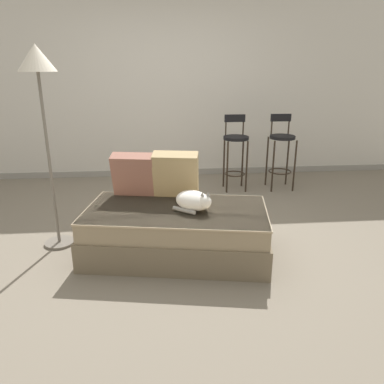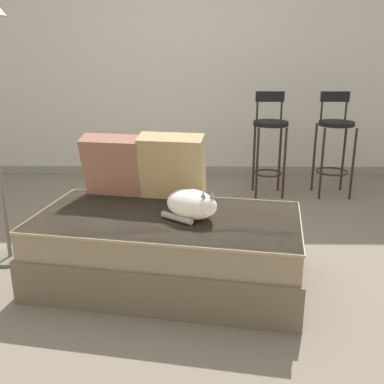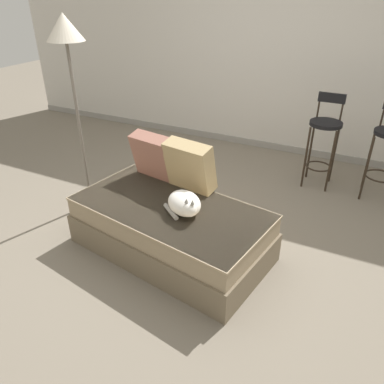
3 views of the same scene
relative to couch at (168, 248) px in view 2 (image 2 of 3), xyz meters
name	(u,v)px [view 2 (image 2 of 3)]	position (x,y,z in m)	size (l,w,h in m)	color
ground_plane	(172,254)	(0.00, 0.40, -0.22)	(16.00, 16.00, 0.00)	slate
wall_back_panel	(181,59)	(0.00, 2.65, 1.08)	(8.00, 0.10, 2.60)	silver
wall_baseboard_trim	(182,170)	(0.00, 2.60, -0.18)	(8.00, 0.02, 0.09)	gray
couch	(168,248)	(0.00, 0.00, 0.00)	(1.75, 1.12, 0.44)	#766750
throw_pillow_corner	(114,165)	(-0.38, 0.40, 0.43)	(0.44, 0.30, 0.42)	#936051
throw_pillow_middle	(172,166)	(0.02, 0.33, 0.44)	(0.46, 0.31, 0.45)	tan
cat	(192,205)	(0.15, -0.04, 0.30)	(0.40, 0.39, 0.20)	white
bar_stool_near_window	(270,136)	(0.89, 1.82, 0.37)	(0.34, 0.34, 1.02)	#2D2319
bar_stool_by_doorway	(335,137)	(1.53, 1.82, 0.36)	(0.34, 0.34, 1.02)	#2D2319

